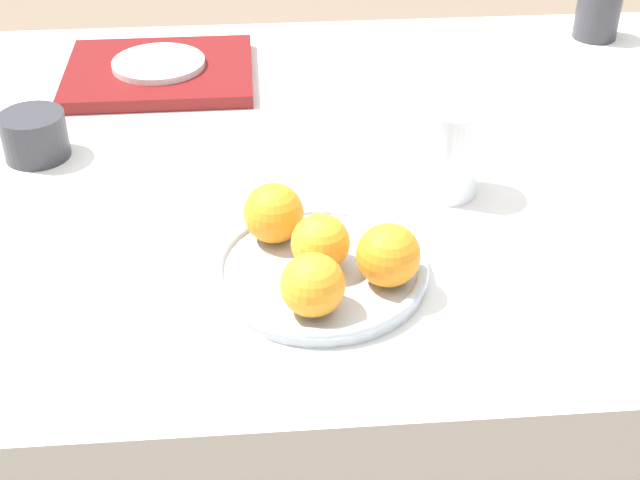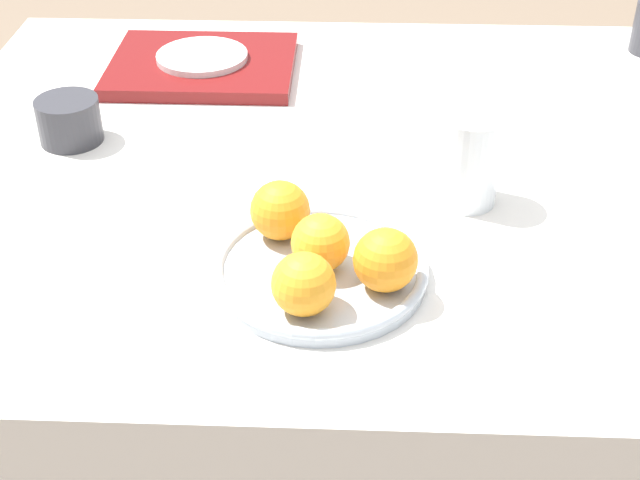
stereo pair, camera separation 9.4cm
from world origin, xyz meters
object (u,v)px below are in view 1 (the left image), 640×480
orange_3 (388,255)px  orange_0 (320,243)px  fruit_platter (320,270)px  orange_2 (313,285)px  side_plate (159,63)px  serving_tray (160,72)px  cup_0 (598,14)px  water_glass (450,151)px  orange_1 (274,213)px  cup_1 (35,136)px

orange_3 → orange_0: bearing=155.4°
fruit_platter → orange_2: orange_2 is taller
side_plate → orange_2: bearing=-72.3°
serving_tray → cup_0: size_ratio=3.46×
orange_3 → side_plate: size_ratio=0.47×
orange_2 → water_glass: size_ratio=0.57×
orange_1 → water_glass: bearing=25.9°
fruit_platter → orange_0: (0.00, 0.00, 0.04)m
fruit_platter → orange_1: (-0.05, 0.06, 0.04)m
water_glass → cup_0: 0.59m
fruit_platter → serving_tray: size_ratio=0.82×
orange_0 → orange_2: orange_2 is taller
serving_tray → cup_0: 0.74m
orange_1 → serving_tray: 0.50m
fruit_platter → side_plate: bearing=111.2°
fruit_platter → cup_1: (-0.35, 0.30, 0.02)m
orange_3 → serving_tray: orange_3 is taller
orange_0 → cup_1: bearing=139.9°
fruit_platter → serving_tray: fruit_platter is taller
orange_3 → orange_2: bearing=-152.5°
water_glass → serving_tray: water_glass is taller
serving_tray → cup_1: bearing=-121.7°
orange_1 → orange_3: bearing=-37.7°
orange_1 → cup_1: (-0.31, 0.24, -0.02)m
orange_3 → serving_tray: 0.63m
orange_1 → orange_3: size_ratio=1.00×
cup_0 → cup_1: bearing=-158.6°
cup_1 → side_plate: bearing=58.3°
fruit_platter → orange_3: size_ratio=3.48×
serving_tray → cup_1: cup_1 is taller
orange_0 → cup_1: orange_0 is taller
fruit_platter → orange_2: 0.08m
orange_0 → orange_1: size_ratio=0.94×
cup_0 → cup_1: size_ratio=0.97×
fruit_platter → orange_1: size_ratio=3.48×
orange_2 → fruit_platter: bearing=79.7°
fruit_platter → side_plate: (-0.21, 0.53, 0.01)m
fruit_platter → orange_2: bearing=-100.3°
orange_2 → side_plate: bearing=107.7°
orange_1 → side_plate: size_ratio=0.47×
side_plate → cup_1: (-0.15, -0.24, 0.01)m
orange_3 → cup_1: 0.54m
fruit_platter → orange_0: bearing=49.7°
cup_0 → orange_1: bearing=-134.3°
water_glass → cup_0: (0.35, 0.48, -0.02)m
orange_3 → cup_0: size_ratio=0.81×
orange_0 → orange_2: (-0.01, -0.07, 0.00)m
cup_0 → cup_1: (-0.88, -0.34, -0.01)m
orange_3 → side_plate: (-0.28, 0.56, -0.02)m
orange_1 → water_glass: 0.24m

